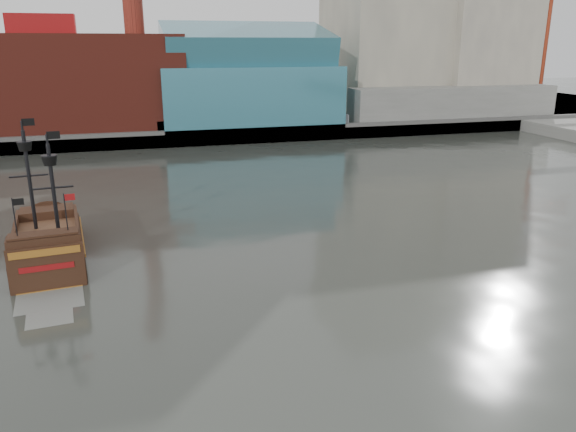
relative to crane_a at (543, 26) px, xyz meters
name	(u,v)px	position (x,y,z in m)	size (l,w,h in m)	color
ground	(339,331)	(-78.63, -82.00, -19.11)	(400.00, 400.00, 0.00)	#292C27
promenade_far	(179,117)	(-78.63, 10.00, -18.11)	(220.00, 60.00, 2.00)	slate
seawall	(197,138)	(-78.63, -19.50, -17.81)	(220.00, 1.00, 2.60)	#4C4C49
crane_a	(543,26)	(0.00, 0.00, 0.00)	(22.50, 4.00, 32.25)	slate
crane_b	(546,43)	(9.60, 10.00, -3.54)	(19.10, 4.00, 26.25)	slate
pirate_ship	(49,248)	(-95.61, -65.83, -18.10)	(5.92, 15.35, 11.21)	black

